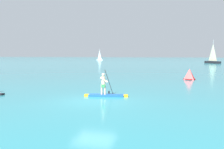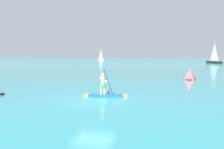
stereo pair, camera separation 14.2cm
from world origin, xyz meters
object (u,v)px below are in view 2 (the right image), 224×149
(paddleboarder_mid_center, at_px, (105,92))
(sailboat_right_horizon, at_px, (214,61))
(race_marker_buoy, at_px, (190,75))
(sailboat_left_horizon, at_px, (101,59))

(paddleboarder_mid_center, distance_m, sailboat_right_horizon, 67.61)
(paddleboarder_mid_center, distance_m, race_marker_buoy, 14.18)
(race_marker_buoy, bearing_deg, sailboat_left_horizon, 115.76)
(paddleboarder_mid_center, height_order, sailboat_right_horizon, sailboat_right_horizon)
(sailboat_right_horizon, bearing_deg, race_marker_buoy, 139.49)
(sailboat_right_horizon, bearing_deg, sailboat_left_horizon, 30.97)
(race_marker_buoy, bearing_deg, paddleboarder_mid_center, -115.00)
(race_marker_buoy, distance_m, sailboat_right_horizon, 53.81)
(paddleboarder_mid_center, height_order, race_marker_buoy, paddleboarder_mid_center)
(paddleboarder_mid_center, xyz_separation_m, race_marker_buoy, (5.99, 12.85, 0.23))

